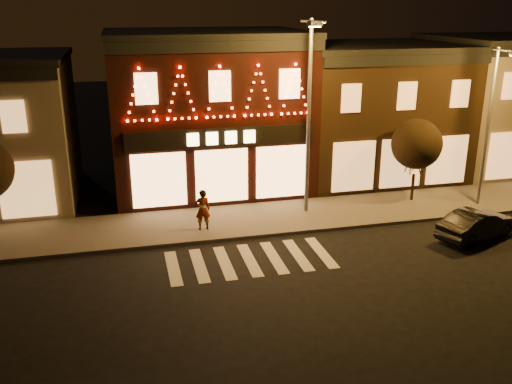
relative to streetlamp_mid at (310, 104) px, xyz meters
name	(u,v)px	position (x,y,z in m)	size (l,w,h in m)	color
ground	(277,312)	(-3.72, -8.11, -5.34)	(120.00, 120.00, 0.00)	black
sidewalk_far	(272,218)	(-1.72, -0.11, -5.27)	(44.00, 4.00, 0.15)	#47423D
building_pulp	(207,110)	(-3.72, 5.87, -1.18)	(10.20, 8.34, 8.30)	black
building_right_a	(371,110)	(5.78, 5.88, -1.58)	(9.20, 8.28, 7.50)	#362313
building_right_b	(507,101)	(14.78, 5.88, -1.43)	(9.20, 8.28, 7.80)	#726451
streetlamp_mid	(310,104)	(0.00, 0.00, 0.00)	(0.85, 2.02, 8.85)	#59595E
streetlamp_right	(492,116)	(8.64, -1.06, -0.75)	(0.61, 1.74, 7.58)	#59595E
tree_right	(417,144)	(5.77, 0.45, -2.29)	(2.48, 2.48, 4.14)	black
dark_sedan	(477,224)	(6.22, -4.31, -4.70)	(1.36, 3.89, 1.28)	black
pedestrian	(203,210)	(-5.07, -0.88, -4.28)	(0.67, 0.44, 1.83)	gray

